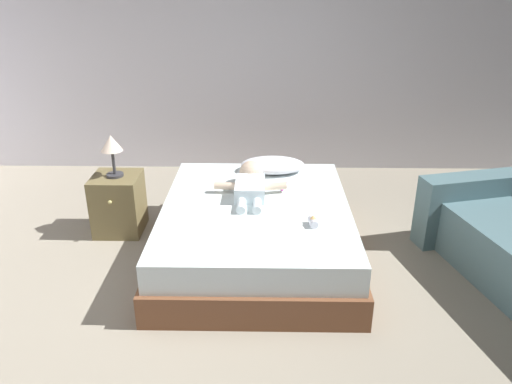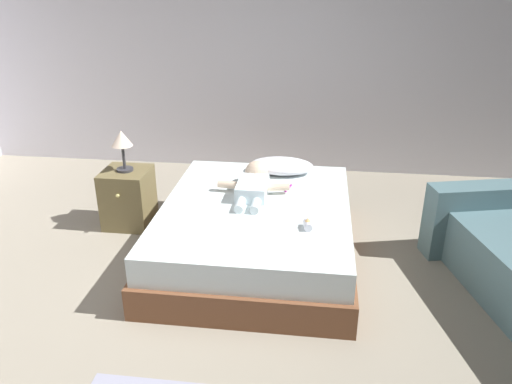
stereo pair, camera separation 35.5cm
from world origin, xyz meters
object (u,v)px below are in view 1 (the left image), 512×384
(bed, at_px, (256,231))
(lamp, at_px, (112,146))
(baby_bottle, at_px, (313,221))
(pillow, at_px, (273,165))
(toothbrush, at_px, (284,186))
(baby, at_px, (250,184))
(nightstand, at_px, (119,204))

(bed, relative_size, lamp, 5.21)
(bed, xyz_separation_m, baby_bottle, (0.38, -0.32, 0.25))
(pillow, bearing_deg, toothbrush, -75.19)
(toothbrush, distance_m, baby_bottle, 0.67)
(bed, bearing_deg, baby, 101.53)
(lamp, bearing_deg, nightstand, -90.00)
(bed, distance_m, pillow, 0.72)
(baby, distance_m, nightstand, 1.11)
(toothbrush, xyz_separation_m, nightstand, (-1.34, 0.05, -0.19))
(baby, bearing_deg, pillow, 67.61)
(toothbrush, distance_m, lamp, 1.37)
(nightstand, relative_size, lamp, 1.43)
(bed, xyz_separation_m, lamp, (-1.12, 0.38, 0.52))
(toothbrush, bearing_deg, lamp, 177.70)
(bed, height_order, toothbrush, toothbrush)
(bed, relative_size, pillow, 3.29)
(lamp, relative_size, baby_bottle, 3.20)
(bed, bearing_deg, toothbrush, 56.61)
(baby, height_order, baby_bottle, baby)
(nightstand, height_order, baby_bottle, baby_bottle)
(baby_bottle, bearing_deg, baby, 128.03)
(bed, xyz_separation_m, nightstand, (-1.12, 0.38, 0.03))
(bed, bearing_deg, lamp, 161.19)
(baby, bearing_deg, toothbrush, 20.71)
(bed, bearing_deg, pillow, 78.84)
(bed, xyz_separation_m, pillow, (0.13, 0.66, 0.27))
(pillow, height_order, baby_bottle, pillow)
(bed, xyz_separation_m, toothbrush, (0.22, 0.33, 0.22))
(toothbrush, height_order, lamp, lamp)
(nightstand, relative_size, baby_bottle, 4.59)
(toothbrush, bearing_deg, bed, -123.39)
(toothbrush, xyz_separation_m, baby_bottle, (0.17, -0.65, 0.02))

